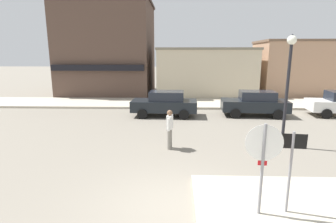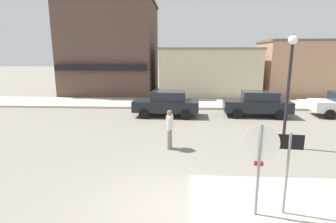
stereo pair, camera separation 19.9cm
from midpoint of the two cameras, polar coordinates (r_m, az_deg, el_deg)
The scene contains 11 objects.
ground_plane at distance 6.97m, azimuth 1.50°, elevation -20.32°, with size 160.00×160.00×0.00m, color gray.
kerb_far at distance 20.36m, azimuth 2.62°, elevation 1.82°, with size 80.00×4.00×0.15m, color #B7AD99.
stop_sign at distance 6.23m, azimuth 20.12°, elevation -9.59°, with size 0.82×0.11×2.30m.
one_way_sign at distance 6.60m, azimuth 25.37°, elevation -10.55°, with size 0.60×0.08×2.10m.
lamp_post at distance 11.42m, azimuth 25.39°, elevation 7.08°, with size 0.36×0.36×4.54m.
parked_car_nearest at distance 16.24m, azimuth 0.05°, elevation 1.80°, with size 4.07×2.01×1.56m.
parked_car_second at distance 17.16m, azimuth 19.17°, elevation 1.68°, with size 4.11×2.10×1.56m.
pedestrian_crossing_near at distance 10.56m, azimuth 0.89°, elevation -3.63°, with size 0.27×0.56×1.61m.
building_corner_shop at distance 26.75m, azimuth -11.82°, elevation 13.29°, with size 8.42×8.21×8.72m.
building_storefront_left_near at distance 24.89m, azimuth 8.91°, elevation 8.47°, with size 8.85×5.33×4.35m.
building_storefront_left_mid at distance 28.08m, azimuth 28.81°, elevation 8.25°, with size 9.07×5.15×5.05m.
Camera 2 is at (0.24, -5.87, 3.75)m, focal length 28.00 mm.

